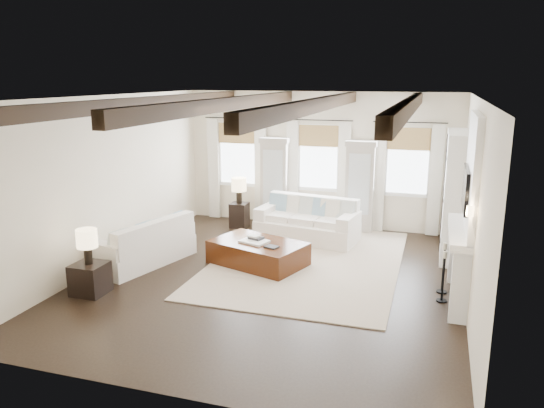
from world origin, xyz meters
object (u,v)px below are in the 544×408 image
(sofa_back, at_px, (308,223))
(side_table_back, at_px, (239,215))
(side_table_front, at_px, (90,279))
(sofa_left, at_px, (145,246))
(ottoman, at_px, (258,253))

(sofa_back, bearing_deg, side_table_back, 165.38)
(side_table_front, bearing_deg, sofa_left, 85.56)
(side_table_back, bearing_deg, sofa_left, -105.46)
(sofa_left, bearing_deg, side_table_front, -94.44)
(sofa_back, height_order, side_table_back, sofa_back)
(ottoman, bearing_deg, sofa_left, -145.30)
(sofa_back, relative_size, sofa_left, 1.03)
(sofa_back, relative_size, ottoman, 1.33)
(sofa_back, distance_m, side_table_front, 4.88)
(sofa_back, height_order, side_table_front, sofa_back)
(sofa_back, relative_size, side_table_back, 3.91)
(ottoman, distance_m, side_table_front, 3.09)
(sofa_left, xyz_separation_m, side_table_back, (0.82, 2.95, -0.07))
(ottoman, distance_m, side_table_back, 2.67)
(sofa_left, height_order, ottoman, sofa_left)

